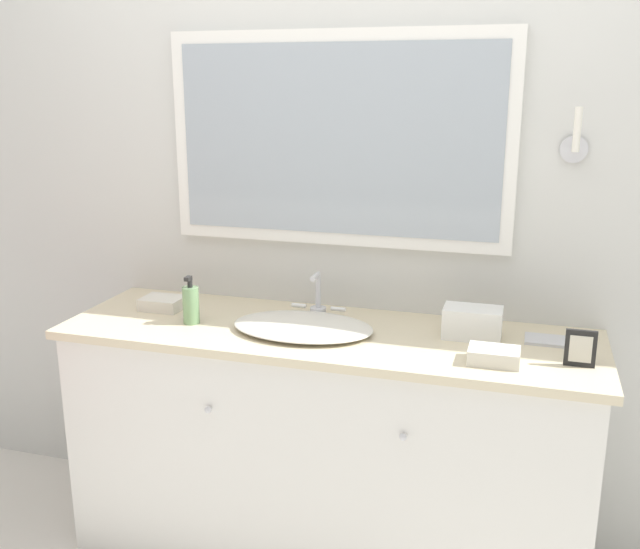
# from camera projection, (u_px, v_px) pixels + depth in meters

# --- Properties ---
(wall_back) EXTENTS (8.00, 0.18, 2.55)m
(wall_back) POSITION_uv_depth(u_px,v_px,m) (350.00, 200.00, 2.66)
(wall_back) COLOR silver
(wall_back) RESTS_ON ground_plane
(vanity_counter) EXTENTS (1.86, 0.58, 0.87)m
(vanity_counter) POSITION_uv_depth(u_px,v_px,m) (326.00, 444.00, 2.58)
(vanity_counter) COLOR silver
(vanity_counter) RESTS_ON ground_plane
(sink_basin) EXTENTS (0.50, 0.38, 0.17)m
(sink_basin) POSITION_uv_depth(u_px,v_px,m) (303.00, 325.00, 2.47)
(sink_basin) COLOR silver
(sink_basin) RESTS_ON vanity_counter
(soap_bottle) EXTENTS (0.06, 0.06, 0.18)m
(soap_bottle) POSITION_uv_depth(u_px,v_px,m) (191.00, 304.00, 2.53)
(soap_bottle) COLOR #709966
(soap_bottle) RESTS_ON vanity_counter
(appliance_box) EXTENTS (0.19, 0.12, 0.10)m
(appliance_box) POSITION_uv_depth(u_px,v_px,m) (472.00, 323.00, 2.39)
(appliance_box) COLOR white
(appliance_box) RESTS_ON vanity_counter
(picture_frame) EXTENTS (0.09, 0.01, 0.12)m
(picture_frame) POSITION_uv_depth(u_px,v_px,m) (580.00, 348.00, 2.14)
(picture_frame) COLOR black
(picture_frame) RESTS_ON vanity_counter
(hand_towel_near_sink) EXTENTS (0.15, 0.12, 0.05)m
(hand_towel_near_sink) POSITION_uv_depth(u_px,v_px,m) (163.00, 303.00, 2.70)
(hand_towel_near_sink) COLOR silver
(hand_towel_near_sink) RESTS_ON vanity_counter
(hand_towel_far_corner) EXTENTS (0.15, 0.11, 0.05)m
(hand_towel_far_corner) POSITION_uv_depth(u_px,v_px,m) (494.00, 356.00, 2.18)
(hand_towel_far_corner) COLOR silver
(hand_towel_far_corner) RESTS_ON vanity_counter
(metal_tray) EXTENTS (0.18, 0.10, 0.01)m
(metal_tray) POSITION_uv_depth(u_px,v_px,m) (553.00, 341.00, 2.36)
(metal_tray) COLOR silver
(metal_tray) RESTS_ON vanity_counter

